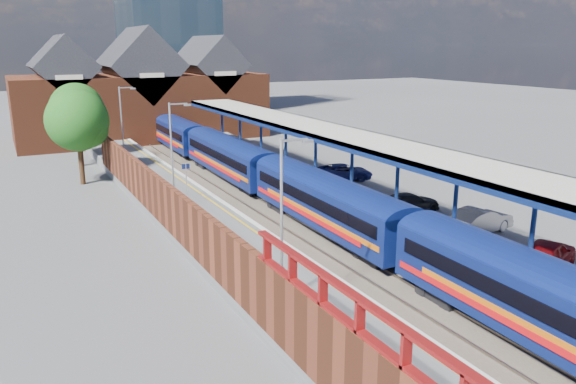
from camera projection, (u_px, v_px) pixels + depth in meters
The scene contains 22 objects.
ground at pixel (223, 185), 47.72m from camera, with size 240.00×240.00×0.00m, color #5B5B5E.
ballast_bed at pixel (275, 216), 39.13m from camera, with size 6.00×76.00×0.06m, color #473D33.
rails at pixel (275, 215), 39.11m from camera, with size 4.51×76.00×0.14m.
left_platform at pixel (199, 220), 36.56m from camera, with size 5.00×76.00×1.00m, color #565659.
right_platform at pixel (347, 199), 41.68m from camera, with size 6.00×76.00×1.00m, color #565659.
coping_left at pixel (232, 208), 37.48m from camera, with size 0.30×76.00×0.05m, color silver.
coping_right at pixel (314, 197), 40.28m from camera, with size 0.30×76.00×0.05m, color silver.
yellow_line at pixel (224, 210), 37.21m from camera, with size 0.14×76.00×0.01m, color yellow.
train at pixel (271, 174), 42.39m from camera, with size 3.08×65.94×3.45m.
canopy at pixel (329, 132), 41.92m from camera, with size 4.50×52.00×4.48m.
lamp_post_b at pixel (285, 211), 23.02m from camera, with size 1.48×0.18×7.00m.
lamp_post_c at pixel (174, 149), 36.75m from camera, with size 1.48×0.18×7.00m.
lamp_post_d at pixel (123, 121), 50.49m from camera, with size 1.48×0.18×7.00m.
platform_sign at pixel (186, 175), 39.66m from camera, with size 0.55×0.08×2.50m.
brick_wall at pixel (190, 225), 29.36m from camera, with size 0.35×50.00×3.86m.
station_building at pixel (141, 95), 70.38m from camera, with size 30.00×12.12×13.78m.
tree_near at pixel (79, 122), 46.83m from camera, with size 5.20×5.20×8.10m.
tree_far at pixel (79, 112), 54.14m from camera, with size 5.20×5.20×8.10m.
parked_car_red at pixel (547, 254), 27.19m from camera, with size 1.81×4.50×1.53m, color maroon.
parked_car_silver at pixel (479, 221), 32.43m from camera, with size 1.59×4.55×1.50m, color #A9A8AD.
parked_car_dark at pixel (409, 203), 36.48m from camera, with size 1.81×4.44×1.29m, color black.
parked_car_blue at pixel (344, 172), 45.41m from camera, with size 2.09×4.54×1.26m, color navy.
Camera 1 is at (-16.39, -13.65, 11.59)m, focal length 35.00 mm.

